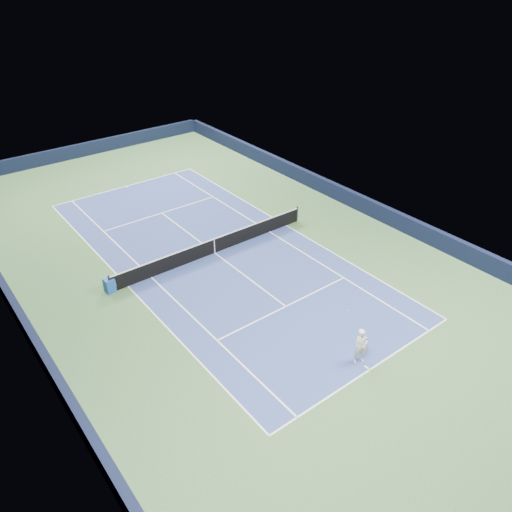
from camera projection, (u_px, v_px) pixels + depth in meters
ground at (215, 253)px, 29.12m from camera, size 40.00×40.00×0.00m
wall_far at (84, 149)px, 42.12m from camera, size 22.00×0.35×1.10m
wall_right at (345, 196)px, 34.41m from camera, size 0.35×40.00×1.10m
wall_left at (20, 318)px, 23.24m from camera, size 0.35×40.00×1.10m
court_surface at (215, 253)px, 29.12m from camera, size 10.97×23.77×0.01m
baseline_far at (126, 186)px, 37.08m from camera, size 10.97×0.08×0.00m
baseline_near at (370, 370)px, 21.14m from camera, size 10.97×0.08×0.00m
sideline_doubles_right at (286, 225)px, 31.95m from camera, size 0.08×23.77×0.00m
sideline_doubles_left at (128, 286)px, 26.28m from camera, size 0.08×23.77×0.00m
sideline_singles_right at (269, 232)px, 31.24m from camera, size 0.08×23.77×0.00m
sideline_singles_left at (151, 277)px, 26.99m from camera, size 0.08×23.77×0.00m
service_line_far at (162, 213)px, 33.40m from camera, size 8.23×0.08×0.00m
service_line_near at (286, 306)px, 24.82m from camera, size 8.23×0.08×0.00m
center_service_line at (215, 253)px, 29.11m from camera, size 0.08×12.80×0.00m
center_mark_far at (127, 187)px, 36.98m from camera, size 0.08×0.30×0.00m
center_mark_near at (367, 368)px, 21.24m from camera, size 0.08×0.30×0.00m
tennis_net at (214, 246)px, 28.85m from camera, size 12.90×0.10×1.07m
sponsor_cube at (110, 285)px, 25.68m from camera, size 0.59×0.50×0.80m
tennis_player at (361, 346)px, 21.12m from camera, size 0.83×1.32×2.15m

